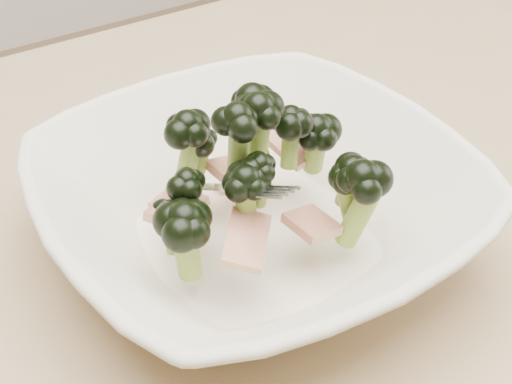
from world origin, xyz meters
The scene contains 2 objects.
dining_table centered at (0.00, 0.00, 0.65)m, with size 1.20×0.80×0.75m.
broccoli_dish centered at (-0.02, -0.02, 0.79)m, with size 0.32×0.32×0.14m.
Camera 1 is at (-0.25, -0.36, 1.12)m, focal length 50.00 mm.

